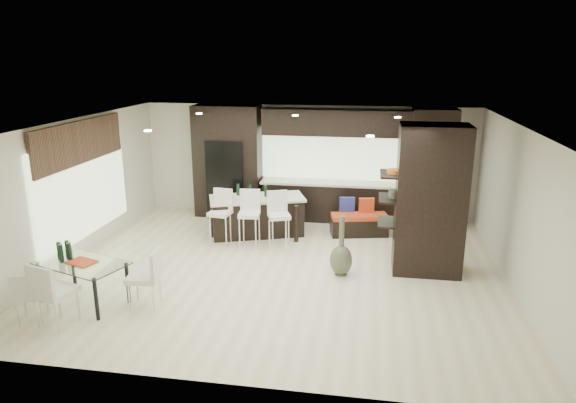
% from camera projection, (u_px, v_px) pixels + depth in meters
% --- Properties ---
extents(ground, '(8.00, 8.00, 0.00)m').
position_uv_depth(ground, '(283.00, 270.00, 9.52)').
color(ground, '#F1E6B9').
rests_on(ground, ground).
extents(back_wall, '(8.00, 0.02, 2.70)m').
position_uv_depth(back_wall, '(307.00, 161.00, 12.47)').
color(back_wall, silver).
rests_on(back_wall, ground).
extents(left_wall, '(0.02, 7.00, 2.70)m').
position_uv_depth(left_wall, '(76.00, 191.00, 9.78)').
color(left_wall, silver).
rests_on(left_wall, ground).
extents(right_wall, '(0.02, 7.00, 2.70)m').
position_uv_depth(right_wall, '(519.00, 210.00, 8.53)').
color(right_wall, silver).
rests_on(right_wall, ground).
extents(ceiling, '(8.00, 7.00, 0.02)m').
position_uv_depth(ceiling, '(282.00, 124.00, 8.78)').
color(ceiling, white).
rests_on(ceiling, ground).
extents(window_left, '(0.04, 3.20, 1.90)m').
position_uv_depth(window_left, '(84.00, 188.00, 9.96)').
color(window_left, '#B2D199').
rests_on(window_left, left_wall).
extents(window_back, '(3.40, 0.04, 1.20)m').
position_uv_depth(window_back, '(332.00, 154.00, 12.29)').
color(window_back, '#B2D199').
rests_on(window_back, back_wall).
extents(stone_accent, '(0.08, 3.00, 0.80)m').
position_uv_depth(stone_accent, '(80.00, 142.00, 9.71)').
color(stone_accent, brown).
rests_on(stone_accent, left_wall).
extents(ceiling_spots, '(4.00, 3.00, 0.02)m').
position_uv_depth(ceiling_spots, '(285.00, 123.00, 9.02)').
color(ceiling_spots, white).
rests_on(ceiling_spots, ceiling).
extents(back_cabinetry, '(6.80, 0.68, 2.70)m').
position_uv_depth(back_cabinetry, '(327.00, 165.00, 12.08)').
color(back_cabinetry, black).
rests_on(back_cabinetry, ground).
extents(refrigerator, '(0.90, 0.68, 1.90)m').
position_uv_depth(refrigerator, '(228.00, 178.00, 12.52)').
color(refrigerator, black).
rests_on(refrigerator, ground).
extents(partition_column, '(1.20, 0.80, 2.70)m').
position_uv_depth(partition_column, '(430.00, 200.00, 9.13)').
color(partition_column, black).
rests_on(partition_column, ground).
extents(kitchen_island, '(2.21, 1.50, 0.85)m').
position_uv_depth(kitchen_island, '(257.00, 216.00, 11.31)').
color(kitchen_island, black).
rests_on(kitchen_island, ground).
extents(stool_left, '(0.47, 0.47, 0.94)m').
position_uv_depth(stool_left, '(220.00, 223.00, 10.69)').
color(stool_left, white).
rests_on(stool_left, ground).
extents(stool_mid, '(0.46, 0.46, 0.95)m').
position_uv_depth(stool_mid, '(249.00, 224.00, 10.59)').
color(stool_mid, white).
rests_on(stool_mid, ground).
extents(stool_right, '(0.54, 0.54, 0.95)m').
position_uv_depth(stool_right, '(279.00, 226.00, 10.49)').
color(stool_right, white).
rests_on(stool_right, ground).
extents(bench, '(1.31, 0.74, 0.48)m').
position_uv_depth(bench, '(359.00, 225.00, 11.31)').
color(bench, black).
rests_on(bench, ground).
extents(floor_vase, '(0.51, 0.51, 1.11)m').
position_uv_depth(floor_vase, '(341.00, 246.00, 9.17)').
color(floor_vase, '#4A513A').
rests_on(floor_vase, ground).
extents(dining_table, '(1.60, 1.21, 0.68)m').
position_uv_depth(dining_table, '(84.00, 283.00, 8.19)').
color(dining_table, white).
rests_on(dining_table, ground).
extents(chair_near, '(0.62, 0.62, 0.93)m').
position_uv_depth(chair_near, '(56.00, 296.00, 7.46)').
color(chair_near, white).
rests_on(chair_near, ground).
extents(chair_far, '(0.52, 0.52, 0.76)m').
position_uv_depth(chair_far, '(31.00, 298.00, 7.60)').
color(chair_far, white).
rests_on(chair_far, ground).
extents(chair_end, '(0.53, 0.53, 0.89)m').
position_uv_depth(chair_end, '(144.00, 281.00, 8.00)').
color(chair_end, white).
rests_on(chair_end, ground).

